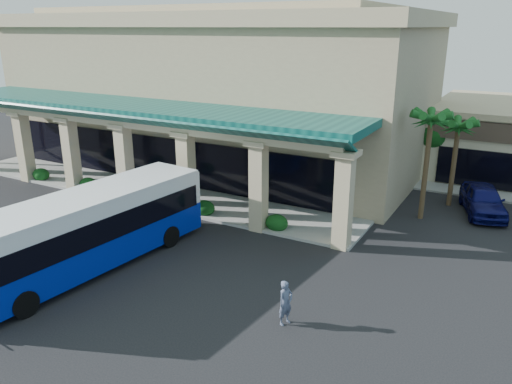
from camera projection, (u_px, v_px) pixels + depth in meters
The scene contains 9 objects.
ground at pixel (173, 263), 22.31m from camera, with size 110.00×110.00×0.00m, color black.
main_building at pixel (218, 88), 37.47m from camera, with size 30.80×14.80×11.35m, color tan, non-canonical shape.
arcade at pixel (136, 149), 30.74m from camera, with size 30.00×6.20×5.70m, color #0B433F, non-canonical shape.
palm_0 at pixel (427, 160), 26.45m from camera, with size 2.40×2.40×6.60m, color #154F1B, non-canonical shape.
palm_1 at pixel (455, 157), 28.59m from camera, with size 2.40×2.40×5.80m, color #154F1B, non-canonical shape.
broadleaf_tree at pixel (434, 145), 33.82m from camera, with size 2.60×2.60×4.81m, color #0C370F, non-canonical shape.
transit_bus at pixel (89, 232), 21.37m from camera, with size 2.79×12.00×3.35m, color #051FA3, non-canonical shape.
pedestrian at pixel (286, 303), 17.49m from camera, with size 0.61×0.40×1.66m, color #49536D.
car_silver at pixel (483, 200), 27.89m from camera, with size 1.96×4.86×1.66m, color #0C0E4E.
Camera 1 is at (13.08, -15.80, 10.05)m, focal length 35.00 mm.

